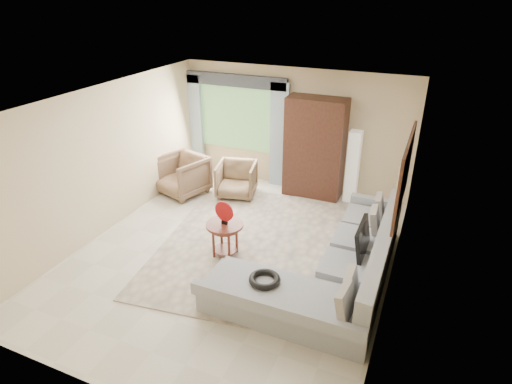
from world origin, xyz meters
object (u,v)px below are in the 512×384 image
at_px(coffee_table, 225,239).
at_px(armchair_right, 236,180).
at_px(tv_screen, 363,239).
at_px(floor_lamp, 353,167).
at_px(armoire, 315,148).
at_px(potted_plant, 200,162).
at_px(sectional_sofa, 337,271).
at_px(armchair_left, 182,175).

bearing_deg(coffee_table, armchair_right, 110.93).
height_order(tv_screen, coffee_table, tv_screen).
bearing_deg(armchair_right, coffee_table, -82.55).
distance_m(coffee_table, floor_lamp, 3.26).
distance_m(armoire, floor_lamp, 0.86).
height_order(tv_screen, potted_plant, tv_screen).
height_order(coffee_table, armchair_right, armchair_right).
height_order(armchair_right, potted_plant, armchair_right).
height_order(coffee_table, armoire, armoire).
distance_m(coffee_table, armoire, 2.98).
height_order(tv_screen, armoire, armoire).
bearing_deg(tv_screen, sectional_sofa, -129.33).
distance_m(tv_screen, potted_plant, 5.11).
relative_size(tv_screen, coffee_table, 1.22).
height_order(armchair_left, armchair_right, armchair_left).
distance_m(tv_screen, floor_lamp, 2.72).
bearing_deg(floor_lamp, tv_screen, -75.10).
distance_m(armchair_right, floor_lamp, 2.43).
relative_size(coffee_table, potted_plant, 1.19).
relative_size(tv_screen, floor_lamp, 0.49).
bearing_deg(armchair_left, potted_plant, 120.12).
xyz_separation_m(potted_plant, floor_lamp, (3.63, -0.06, 0.49)).
xyz_separation_m(armchair_left, armchair_right, (1.11, 0.37, -0.06)).
bearing_deg(floor_lamp, armchair_left, -161.65).
relative_size(sectional_sofa, coffee_table, 5.69).
height_order(coffee_table, potted_plant, coffee_table).
distance_m(tv_screen, armoire, 3.00).
xyz_separation_m(armchair_left, floor_lamp, (3.38, 1.12, 0.33)).
xyz_separation_m(tv_screen, armchair_left, (-4.08, 1.51, -0.30)).
distance_m(sectional_sofa, floor_lamp, 3.03).
xyz_separation_m(sectional_sofa, coffee_table, (-1.89, 0.08, 0.04)).
bearing_deg(armchair_left, armoire, 40.63).
height_order(sectional_sofa, coffee_table, sectional_sofa).
distance_m(sectional_sofa, armoire, 3.24).
bearing_deg(armchair_right, potted_plant, 135.61).
bearing_deg(coffee_table, sectional_sofa, -2.42).
relative_size(potted_plant, armoire, 0.24).
distance_m(coffee_table, armchair_right, 2.27).
height_order(armchair_left, armoire, armoire).
relative_size(sectional_sofa, armoire, 1.65).
height_order(armchair_right, floor_lamp, floor_lamp).
bearing_deg(armchair_left, floor_lamp, 36.63).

